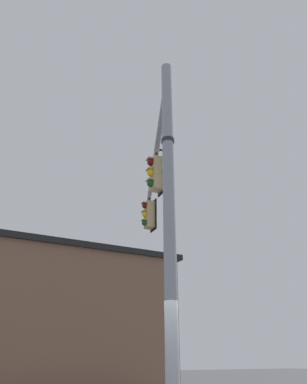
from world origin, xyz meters
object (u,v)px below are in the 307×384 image
Objects in this scene: traffic_light_mid_inner at (149,215)px; bird_flying at (160,150)px; street_name_sign at (166,150)px; traffic_light_nearest_pole at (156,174)px.

bird_flying is (2.52, -1.67, 4.68)m from traffic_light_mid_inner.
traffic_light_mid_inner reaches higher than street_name_sign.
street_name_sign is (-2.33, 0.80, -0.71)m from traffic_light_nearest_pole.
bird_flying is at bearing -26.18° from traffic_light_nearest_pole.
traffic_light_nearest_pole is 3.33m from traffic_light_mid_inner.
traffic_light_nearest_pole and traffic_light_mid_inner have the same top height.
traffic_light_mid_inner is at bearing -19.28° from street_name_sign.
bird_flying is at bearing -33.58° from traffic_light_mid_inner.
traffic_light_nearest_pole is 2.57m from street_name_sign.
street_name_sign is 3.35× the size of bird_flying.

